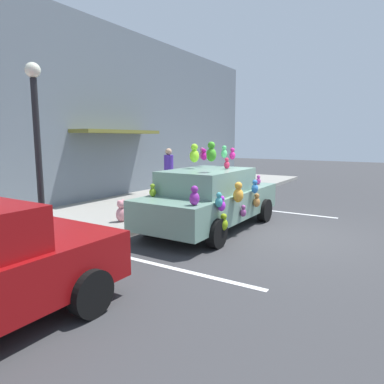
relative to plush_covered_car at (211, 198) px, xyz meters
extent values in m
plane|color=#38383A|center=(0.38, -1.78, -0.81)|extent=(60.00, 60.00, 0.00)
cube|color=gray|center=(0.38, 3.22, -0.73)|extent=(24.00, 4.00, 0.15)
cube|color=slate|center=(0.38, 5.37, 2.39)|extent=(24.00, 0.30, 6.40)
cube|color=olive|center=(1.66, 4.82, 1.74)|extent=(3.60, 1.10, 0.12)
cube|color=silver|center=(3.02, -0.78, -0.80)|extent=(0.12, 3.60, 0.01)
cube|color=silver|center=(-2.82, -0.78, -0.80)|extent=(0.12, 3.60, 0.01)
cube|color=gray|center=(0.07, 0.01, -0.16)|extent=(4.58, 1.81, 0.68)
cube|color=gray|center=(-0.16, 0.01, 0.46)|extent=(2.38, 1.60, 0.56)
cylinder|color=black|center=(1.49, 0.92, -0.49)|extent=(0.64, 0.22, 0.64)
cylinder|color=black|center=(1.49, -0.90, -0.49)|extent=(0.64, 0.22, 0.64)
cylinder|color=black|center=(-1.35, 0.92, -0.49)|extent=(0.64, 0.22, 0.64)
cylinder|color=black|center=(-1.35, -0.90, -0.49)|extent=(0.64, 0.22, 0.64)
ellipsoid|color=#2F70BB|center=(0.52, -0.98, 0.25)|extent=(0.20, 0.16, 0.24)
sphere|color=#2F70BB|center=(0.52, -0.98, 0.41)|extent=(0.13, 0.13, 0.13)
ellipsoid|color=#DC284F|center=(0.17, -0.36, 0.84)|extent=(0.16, 0.13, 0.19)
sphere|color=#DC284F|center=(0.17, -0.36, 0.98)|extent=(0.10, 0.10, 0.10)
ellipsoid|color=#86AA15|center=(-1.20, -0.99, -0.32)|extent=(0.21, 0.18, 0.25)
sphere|color=#86AA15|center=(-1.20, -0.99, -0.14)|extent=(0.14, 0.14, 0.14)
ellipsoid|color=#D72186|center=(0.46, -0.37, 1.07)|extent=(0.18, 0.14, 0.21)
sphere|color=#D72186|center=(0.46, -0.37, 1.21)|extent=(0.11, 0.11, 0.11)
ellipsoid|color=#B32BD5|center=(-1.28, -0.98, 0.10)|extent=(0.19, 0.16, 0.23)
sphere|color=#B32BD5|center=(-1.28, -0.98, 0.26)|extent=(0.12, 0.12, 0.12)
ellipsoid|color=#903F85|center=(-0.13, -0.97, -0.25)|extent=(0.17, 0.14, 0.20)
sphere|color=#903F85|center=(-0.13, -0.97, -0.12)|extent=(0.11, 0.11, 0.11)
ellipsoid|color=#5FEA82|center=(1.07, 0.18, 1.09)|extent=(0.20, 0.16, 0.23)
sphere|color=#5FEA82|center=(1.07, 0.18, 1.25)|extent=(0.13, 0.13, 0.13)
ellipsoid|color=#C01583|center=(0.53, 0.51, 1.02)|extent=(0.18, 0.15, 0.21)
sphere|color=#C01583|center=(0.53, 0.51, 1.17)|extent=(0.12, 0.12, 0.12)
ellipsoid|color=#B13691|center=(1.87, -0.54, 0.27)|extent=(0.16, 0.13, 0.19)
sphere|color=#B13691|center=(1.87, -0.54, 0.40)|extent=(0.10, 0.10, 0.10)
ellipsoid|color=#AD4787|center=(0.55, 0.59, 1.05)|extent=(0.19, 0.15, 0.22)
sphere|color=#AD4787|center=(0.55, 0.59, 1.20)|extent=(0.12, 0.12, 0.12)
ellipsoid|color=#2A5992|center=(-1.06, -0.11, 0.30)|extent=(0.21, 0.17, 0.24)
sphere|color=#2A5992|center=(-1.06, -0.11, 0.47)|extent=(0.13, 0.13, 0.13)
ellipsoid|color=green|center=(-0.74, -0.42, 1.14)|extent=(0.26, 0.21, 0.31)
sphere|color=green|center=(-0.74, -0.42, 1.35)|extent=(0.17, 0.17, 0.17)
ellipsoid|color=gold|center=(-0.53, -1.01, 0.23)|extent=(0.27, 0.22, 0.32)
sphere|color=gold|center=(-0.53, -1.01, 0.45)|extent=(0.17, 0.17, 0.17)
ellipsoid|color=#B37538|center=(0.66, -0.98, -0.12)|extent=(0.21, 0.17, 0.25)
sphere|color=#B37538|center=(0.66, -0.98, 0.05)|extent=(0.13, 0.13, 0.13)
ellipsoid|color=#4F338D|center=(1.77, 0.66, 0.31)|extent=(0.22, 0.18, 0.26)
sphere|color=#4F338D|center=(1.77, 0.66, 0.49)|extent=(0.14, 0.14, 0.14)
ellipsoid|color=purple|center=(-1.87, -0.67, 0.31)|extent=(0.23, 0.19, 0.27)
sphere|color=purple|center=(-1.87, -0.67, 0.50)|extent=(0.15, 0.15, 0.15)
ellipsoid|color=olive|center=(-1.48, 0.70, 0.28)|extent=(0.18, 0.14, 0.21)
sphere|color=olive|center=(-1.48, 0.70, 0.42)|extent=(0.11, 0.11, 0.11)
ellipsoid|color=teal|center=(-1.40, -0.97, 0.20)|extent=(0.18, 0.15, 0.22)
sphere|color=teal|center=(-1.40, -0.97, 0.35)|extent=(0.12, 0.12, 0.12)
ellipsoid|color=#9CF12A|center=(-0.09, 0.44, 1.06)|extent=(0.28, 0.23, 0.33)
sphere|color=#9CF12A|center=(-0.09, 0.44, 1.28)|extent=(0.18, 0.18, 0.18)
ellipsoid|color=#328F69|center=(-1.16, 0.21, 0.29)|extent=(0.19, 0.16, 0.23)
sphere|color=#328F69|center=(-1.16, 0.21, 0.45)|extent=(0.12, 0.12, 0.12)
cylinder|color=black|center=(-4.80, 0.89, -0.49)|extent=(0.64, 0.22, 0.64)
cylinder|color=black|center=(-4.80, -0.89, -0.49)|extent=(0.64, 0.22, 0.64)
ellipsoid|color=pink|center=(-1.12, 2.05, -0.47)|extent=(0.30, 0.25, 0.38)
sphere|color=pink|center=(-1.12, 2.05, -0.20)|extent=(0.22, 0.22, 0.22)
sphere|color=pink|center=(-1.19, 2.05, -0.12)|extent=(0.09, 0.09, 0.09)
sphere|color=pink|center=(-1.04, 2.05, -0.12)|extent=(0.09, 0.09, 0.09)
cylinder|color=black|center=(-3.65, 1.72, 0.97)|extent=(0.12, 0.12, 3.26)
sphere|color=#EAEACC|center=(-3.65, 1.72, 2.74)|extent=(0.28, 0.28, 0.28)
cylinder|color=#4E2FA7|center=(1.89, 2.69, 0.15)|extent=(0.32, 0.32, 1.61)
sphere|color=tan|center=(1.89, 2.69, 1.06)|extent=(0.22, 0.22, 0.22)
camera|label=1|loc=(-7.76, -4.32, 1.51)|focal=32.92mm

